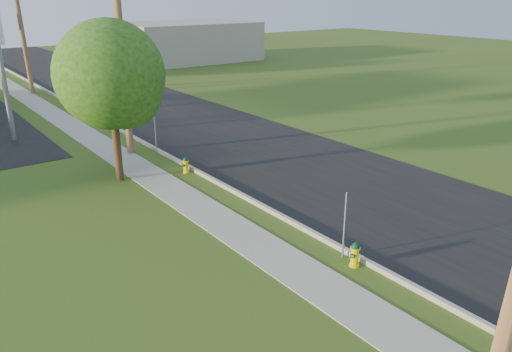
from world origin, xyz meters
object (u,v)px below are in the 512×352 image
Objects in this scene: utility_pole_far at (21,26)px; utility_pole_mid at (121,44)px; tree_verge at (114,79)px; hydrant_mid at (186,165)px; hydrant_near at (355,254)px; hydrant_far at (67,103)px.

utility_pole_mid is at bearing -90.00° from utility_pole_far.
utility_pole_far reaches higher than tree_verge.
hydrant_near is at bearing -89.91° from hydrant_mid.
utility_pole_mid is 3.64m from tree_verge.
hydrant_far is (0.63, -6.49, -4.46)m from utility_pole_far.
utility_pole_mid is at bearing 93.25° from hydrant_near.
hydrant_near is 1.06× the size of hydrant_far.
tree_verge is at bearing 160.97° from hydrant_mid.
tree_verge is 15.24m from hydrant_far.
hydrant_near is 1.04× the size of hydrant_mid.
tree_verge reaches higher than hydrant_near.
hydrant_near is 9.40m from hydrant_mid.
hydrant_mid is (2.41, -0.83, -3.68)m from tree_verge.
hydrant_near is at bearing -76.65° from tree_verge.
utility_pole_mid is at bearing 61.66° from tree_verge.
hydrant_mid reaches higher than hydrant_far.
hydrant_mid is (-0.01, 9.40, -0.02)m from hydrant_near.
hydrant_mid is at bearing -88.06° from utility_pole_far.
hydrant_mid is at bearing 90.09° from hydrant_near.
hydrant_mid is at bearing -79.29° from utility_pole_mid.
utility_pole_far is 13.36× the size of hydrant_mid.
utility_pole_far reaches higher than hydrant_far.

